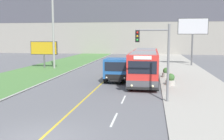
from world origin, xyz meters
The scene contains 12 objects.
ground_plane centered at (0.00, 0.00, 0.00)m, with size 300.00×300.00×0.00m, color slate.
lane_marking_centre centered at (0.29, 1.06, 0.00)m, with size 2.88×140.00×0.01m.
apartment_block_background centered at (0.00, 60.11, 11.51)m, with size 80.00×8.04×23.01m.
city_bus centered at (3.96, 16.02, 1.55)m, with size 2.68×12.05×3.06m.
dump_truck centered at (1.43, 15.25, 1.20)m, with size 2.48×6.72×2.35m.
car_distant centered at (1.45, 32.46, 0.69)m, with size 1.80×4.30×1.45m.
utility_pole_far centered at (-8.81, 24.38, 5.42)m, with size 1.80×0.28×10.73m.
traffic_light_mast centered at (5.06, 7.41, 3.36)m, with size 2.28×0.32×5.24m.
billboard_large centered at (10.60, 30.77, 5.57)m, with size 4.42×0.24×7.15m.
billboard_small centered at (-10.50, 24.94, 2.69)m, with size 3.92×0.24×3.75m.
planter_round_near centered at (6.37, 13.58, 0.54)m, with size 0.89×0.89×1.04m.
planter_round_second centered at (6.19, 18.16, 0.54)m, with size 0.82×0.82×1.04m.
Camera 1 is at (4.73, -10.23, 4.41)m, focal length 42.00 mm.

